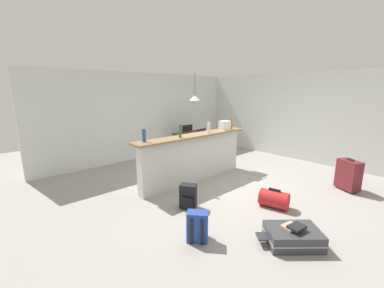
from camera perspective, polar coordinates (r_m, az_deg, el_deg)
The scene contains 20 objects.
ground_plane at distance 5.64m, azimuth 7.50°, elevation -8.90°, with size 13.00×13.00×0.05m, color gray.
wall_back at distance 7.61m, azimuth -10.13°, elevation 6.47°, with size 6.60×0.10×2.50m, color silver.
wall_right at distance 8.02m, azimuth 20.37°, elevation 6.19°, with size 0.10×6.00×2.50m, color silver.
partition_half_wall at distance 5.52m, azimuth 0.51°, elevation -3.45°, with size 2.80×0.20×1.01m, color silver.
bar_countertop at distance 5.40m, azimuth 0.52°, elevation 1.95°, with size 2.96×0.40×0.05m, color #93704C.
bottle_blue at distance 4.70m, azimuth -11.05°, elevation 1.95°, with size 0.07×0.07×0.24m, color #284C89.
bottle_green at distance 5.03m, azimuth -2.76°, elevation 3.01°, with size 0.06×0.06×0.27m, color #2D6B38.
bottle_clear at distance 5.64m, azimuth 3.88°, elevation 3.81°, with size 0.07×0.07×0.23m, color silver.
bottle_amber at distance 6.23m, azimuth 9.13°, elevation 4.79°, with size 0.06×0.06×0.29m, color #9E661E.
grocery_bag at distance 6.07m, azimuth 7.58°, elevation 4.30°, with size 0.26×0.18×0.22m, color silver.
dining_table at distance 7.48m, azimuth 0.47°, elevation 1.88°, with size 1.10×0.80×0.74m.
dining_chair_near_partition at distance 7.05m, azimuth 2.73°, elevation 0.13°, with size 0.44×0.44×0.93m.
dining_chair_far_side at distance 7.94m, azimuth -1.55°, elevation 1.55°, with size 0.41×0.41×0.93m.
pendant_lamp at distance 7.29m, azimuth 0.67°, elevation 10.62°, with size 0.34×0.34×0.83m.
suitcase_flat_charcoal at distance 3.75m, azimuth 22.27°, elevation -19.19°, with size 0.84×0.83×0.22m.
duffel_bag_red at distance 4.64m, azimuth 18.47°, elevation -11.99°, with size 0.41×0.54×0.34m.
backpack_black at distance 4.38m, azimuth -0.91°, elevation -12.07°, with size 0.33×0.34×0.42m.
suitcase_upright_maroon at distance 5.96m, azimuth 32.48°, elevation -6.02°, with size 0.41×0.50×0.67m.
backpack_blue at distance 3.53m, azimuth 1.28°, elevation -18.57°, with size 0.34×0.34×0.42m.
book_stack at distance 3.67m, azimuth 22.40°, elevation -17.30°, with size 0.24×0.28×0.07m.
Camera 1 is at (-4.05, -3.35, 2.02)m, focal length 23.03 mm.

